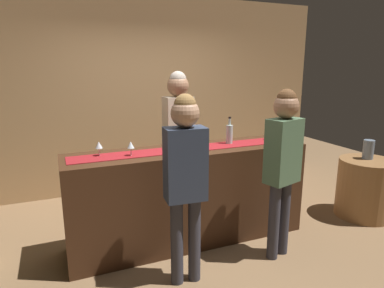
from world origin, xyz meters
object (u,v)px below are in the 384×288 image
(wine_glass_near_customer, at_px, (269,132))
(vase_on_side_table, at_px, (368,149))
(wine_bottle_clear, at_px, (229,134))
(bartender, at_px, (178,128))
(wine_glass_mid_counter, at_px, (99,145))
(customer_sipping, at_px, (283,157))
(round_side_table, at_px, (365,188))
(customer_browsing, at_px, (185,171))
(wine_glass_far_end, at_px, (131,145))
(wine_bottle_amber, at_px, (180,139))

(wine_glass_near_customer, xyz_separation_m, vase_on_side_table, (1.32, -0.26, -0.28))
(wine_bottle_clear, distance_m, vase_on_side_table, 1.87)
(bartender, distance_m, vase_on_side_table, 2.39)
(wine_glass_mid_counter, relative_size, bartender, 0.08)
(customer_sipping, relative_size, round_side_table, 2.27)
(wine_glass_near_customer, distance_m, vase_on_side_table, 1.37)
(customer_browsing, xyz_separation_m, vase_on_side_table, (2.63, 0.43, -0.17))
(wine_glass_far_end, xyz_separation_m, bartender, (0.72, 0.63, 0.01))
(wine_bottle_amber, height_order, round_side_table, wine_bottle_amber)
(wine_glass_mid_counter, distance_m, bartender, 1.12)
(wine_glass_far_end, height_order, bartender, bartender)
(wine_glass_mid_counter, xyz_separation_m, customer_sipping, (1.61, -0.71, -0.10))
(round_side_table, bearing_deg, wine_bottle_amber, 173.01)
(customer_sipping, bearing_deg, wine_glass_mid_counter, 140.23)
(customer_sipping, xyz_separation_m, vase_on_side_table, (1.62, 0.40, -0.17))
(wine_glass_near_customer, bearing_deg, vase_on_side_table, -11.37)
(wine_bottle_clear, relative_size, customer_sipping, 0.18)
(customer_browsing, bearing_deg, bartender, 76.76)
(wine_glass_far_end, xyz_separation_m, round_side_table, (2.91, -0.25, -0.77))
(bartender, bearing_deg, customer_browsing, 68.04)
(bartender, bearing_deg, wine_glass_far_end, 37.05)
(vase_on_side_table, bearing_deg, wine_glass_near_customer, 168.63)
(customer_sipping, bearing_deg, round_side_table, -3.74)
(wine_bottle_clear, xyz_separation_m, round_side_table, (1.79, -0.35, -0.78))
(customer_sipping, relative_size, customer_browsing, 1.01)
(round_side_table, bearing_deg, wine_glass_far_end, 175.10)
(wine_glass_far_end, xyz_separation_m, customer_sipping, (1.33, -0.59, -0.10))
(customer_sipping, bearing_deg, vase_on_side_table, -2.26)
(wine_glass_mid_counter, relative_size, round_side_table, 0.19)
(wine_bottle_clear, distance_m, wine_glass_near_customer, 0.51)
(wine_bottle_amber, xyz_separation_m, wine_glass_far_end, (-0.52, -0.04, -0.01))
(wine_bottle_clear, relative_size, vase_on_side_table, 1.26)
(wine_bottle_clear, xyz_separation_m, customer_sipping, (0.20, -0.69, -0.11))
(customer_browsing, relative_size, vase_on_side_table, 6.95)
(wine_glass_mid_counter, relative_size, vase_on_side_table, 0.60)
(wine_glass_mid_counter, bearing_deg, wine_glass_near_customer, -1.35)
(wine_glass_far_end, distance_m, vase_on_side_table, 2.97)
(wine_bottle_clear, relative_size, wine_glass_far_end, 2.10)
(customer_sipping, distance_m, customer_browsing, 1.01)
(wine_bottle_amber, distance_m, wine_glass_far_end, 0.52)
(wine_glass_far_end, height_order, round_side_table, wine_glass_far_end)
(customer_browsing, xyz_separation_m, round_side_table, (2.60, 0.38, -0.66))
(bartender, height_order, vase_on_side_table, bartender)
(round_side_table, bearing_deg, bartender, 158.19)
(customer_sipping, bearing_deg, customer_browsing, 165.71)
(wine_glass_near_customer, bearing_deg, wine_bottle_clear, 176.79)
(wine_bottle_clear, bearing_deg, bartender, 127.30)
(bartender, bearing_deg, wine_bottle_amber, 67.04)
(wine_glass_mid_counter, bearing_deg, bartender, 27.26)
(wine_bottle_clear, distance_m, customer_sipping, 0.73)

